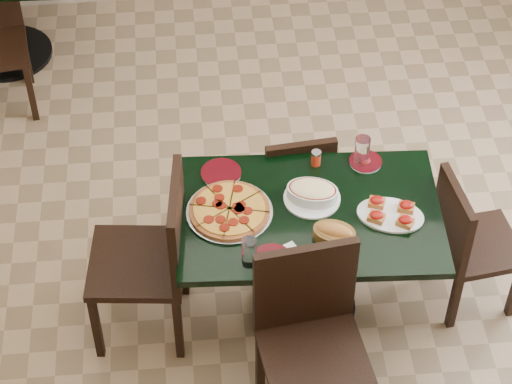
{
  "coord_description": "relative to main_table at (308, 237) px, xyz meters",
  "views": [
    {
      "loc": [
        -0.35,
        -3.35,
        4.24
      ],
      "look_at": [
        -0.06,
        0.0,
        0.76
      ],
      "focal_mm": 70.0,
      "sensor_mm": 36.0,
      "label": 1
    }
  ],
  "objects": [
    {
      "name": "floor",
      "position": [
        -0.19,
        0.15,
        -0.57
      ],
      "size": [
        5.5,
        5.5,
        0.0
      ],
      "primitive_type": "plane",
      "color": "#947655",
      "rests_on": "ground"
    },
    {
      "name": "main_table",
      "position": [
        0.0,
        0.0,
        0.0
      ],
      "size": [
        1.3,
        0.87,
        0.75
      ],
      "rotation": [
        0.0,
        0.0,
        -0.05
      ],
      "color": "black",
      "rests_on": "floor"
    },
    {
      "name": "chair_far",
      "position": [
        0.0,
        0.52,
        -0.13
      ],
      "size": [
        0.41,
        0.41,
        0.79
      ],
      "rotation": [
        0.0,
        0.0,
        3.24
      ],
      "color": "black",
      "rests_on": "floor"
    },
    {
      "name": "chair_near",
      "position": [
        -0.06,
        -0.56,
        -0.0
      ],
      "size": [
        0.53,
        0.53,
        1.0
      ],
      "rotation": [
        0.0,
        0.0,
        0.13
      ],
      "color": "black",
      "rests_on": "floor"
    },
    {
      "name": "chair_right",
      "position": [
        0.81,
        0.0,
        -0.1
      ],
      "size": [
        0.44,
        0.44,
        0.84
      ],
      "rotation": [
        0.0,
        0.0,
        1.71
      ],
      "color": "black",
      "rests_on": "floor"
    },
    {
      "name": "chair_left",
      "position": [
        -0.75,
        -0.03,
        -0.0
      ],
      "size": [
        0.51,
        0.51,
        1.0
      ],
      "rotation": [
        0.0,
        0.0,
        -1.67
      ],
      "color": "black",
      "rests_on": "floor"
    },
    {
      "name": "pepperoni_pizza",
      "position": [
        -0.38,
        0.03,
        0.2
      ],
      "size": [
        0.42,
        0.42,
        0.04
      ],
      "rotation": [
        0.0,
        0.0,
        -0.22
      ],
      "color": "#B1B0B8",
      "rests_on": "main_table"
    },
    {
      "name": "lasagna_casserole",
      "position": [
        0.02,
        0.08,
        0.23
      ],
      "size": [
        0.28,
        0.28,
        0.09
      ],
      "rotation": [
        0.0,
        0.0,
        -0.28
      ],
      "color": "silver",
      "rests_on": "main_table"
    },
    {
      "name": "bread_basket",
      "position": [
        0.09,
        -0.18,
        0.22
      ],
      "size": [
        0.24,
        0.21,
        0.09
      ],
      "rotation": [
        0.0,
        0.0,
        -0.4
      ],
      "color": "brown",
      "rests_on": "main_table"
    },
    {
      "name": "bruschetta_platter",
      "position": [
        0.38,
        -0.06,
        0.21
      ],
      "size": [
        0.38,
        0.32,
        0.05
      ],
      "rotation": [
        0.0,
        0.0,
        -0.35
      ],
      "color": "silver",
      "rests_on": "main_table"
    },
    {
      "name": "side_plate_near",
      "position": [
        -0.21,
        -0.29,
        0.19
      ],
      "size": [
        0.19,
        0.19,
        0.02
      ],
      "rotation": [
        0.0,
        0.0,
        -0.15
      ],
      "color": "silver",
      "rests_on": "main_table"
    },
    {
      "name": "side_plate_far_r",
      "position": [
        0.32,
        0.31,
        0.19
      ],
      "size": [
        0.16,
        0.16,
        0.03
      ],
      "rotation": [
        0.0,
        0.0,
        0.05
      ],
      "color": "silver",
      "rests_on": "main_table"
    },
    {
      "name": "side_plate_far_l",
      "position": [
        -0.41,
        0.29,
        0.19
      ],
      "size": [
        0.2,
        0.2,
        0.02
      ],
      "rotation": [
        0.0,
        0.0,
        0.28
      ],
      "color": "silver",
      "rests_on": "main_table"
    },
    {
      "name": "napkin_setting",
      "position": [
        -0.14,
        -0.28,
        0.18
      ],
      "size": [
        0.2,
        0.2,
        0.01
      ],
      "rotation": [
        0.0,
        0.0,
        0.46
      ],
      "color": "white",
      "rests_on": "main_table"
    },
    {
      "name": "water_glass_a",
      "position": [
        0.3,
        0.31,
        0.26
      ],
      "size": [
        0.08,
        0.08,
        0.16
      ],
      "primitive_type": "cylinder",
      "color": "white",
      "rests_on": "main_table"
    },
    {
      "name": "water_glass_b",
      "position": [
        -0.31,
        -0.29,
        0.26
      ],
      "size": [
        0.07,
        0.07,
        0.15
      ],
      "primitive_type": "cylinder",
      "color": "white",
      "rests_on": "main_table"
    },
    {
      "name": "pepper_shaker",
      "position": [
        0.07,
        0.32,
        0.23
      ],
      "size": [
        0.05,
        0.05,
        0.08
      ],
      "color": "red",
      "rests_on": "main_table"
    }
  ]
}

